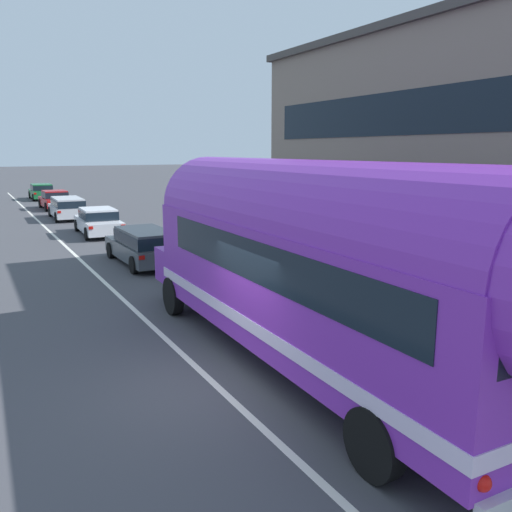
% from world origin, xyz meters
% --- Properties ---
extents(ground_plane, '(300.00, 300.00, 0.00)m').
position_xyz_m(ground_plane, '(0.00, 0.00, 0.00)').
color(ground_plane, '#424247').
extents(lane_markings, '(3.96, 80.00, 0.01)m').
position_xyz_m(lane_markings, '(1.77, 12.00, 0.00)').
color(lane_markings, silver).
rests_on(lane_markings, ground).
extents(painted_bus, '(2.78, 12.69, 4.12)m').
position_xyz_m(painted_bus, '(1.89, -0.53, 2.30)').
color(painted_bus, purple).
rests_on(painted_bus, ground).
extents(car_lead, '(1.92, 4.68, 1.37)m').
position_xyz_m(car_lead, '(2.03, 11.03, 0.79)').
color(car_lead, '#474C51').
rests_on(car_lead, ground).
extents(car_second, '(2.03, 4.81, 1.37)m').
position_xyz_m(car_second, '(2.11, 19.31, 0.74)').
color(car_second, white).
rests_on(car_second, ground).
extents(car_third, '(1.99, 4.80, 1.37)m').
position_xyz_m(car_third, '(1.80, 26.71, 0.80)').
color(car_third, silver).
rests_on(car_third, ground).
extents(car_fourth, '(1.95, 4.44, 1.37)m').
position_xyz_m(car_fourth, '(2.00, 33.40, 0.73)').
color(car_fourth, '#A5191E').
rests_on(car_fourth, ground).
extents(car_fifth, '(1.95, 4.74, 1.37)m').
position_xyz_m(car_fifth, '(2.15, 42.24, 0.74)').
color(car_fifth, '#196633').
rests_on(car_fifth, ground).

